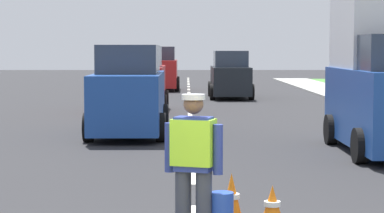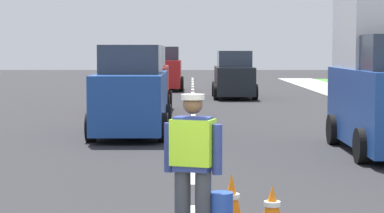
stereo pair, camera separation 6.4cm
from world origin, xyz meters
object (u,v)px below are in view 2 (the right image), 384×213
Objects in this scene: traffic_cone_near at (270,207)px; car_oncoming_third at (162,70)px; car_outgoing_far at (232,76)px; car_oncoming_lead at (130,93)px; traffic_cone_far at (230,200)px; car_oncoming_second at (139,81)px; road_worker at (193,161)px.

car_oncoming_third reaches higher than traffic_cone_near.
car_outgoing_far is 1.09× the size of car_oncoming_third.
car_oncoming_third is (-2.45, 29.89, 0.80)m from traffic_cone_near.
car_oncoming_lead is at bearing -103.45° from car_outgoing_far.
car_oncoming_second reaches higher than traffic_cone_far.
traffic_cone_near is 0.80× the size of traffic_cone_far.
car_oncoming_second is 1.00× the size of car_outgoing_far.
car_oncoming_second is at bearing -91.08° from car_oncoming_third.
traffic_cone_near is at bearing -92.11° from car_outgoing_far.
car_outgoing_far is 6.95m from car_oncoming_third.
car_oncoming_lead is 1.04× the size of car_oncoming_second.
road_worker is 1.35m from traffic_cone_near.
traffic_cone_far is at bearing -78.36° from car_oncoming_lead.
car_oncoming_second is at bearing 91.91° from car_oncoming_lead.
traffic_cone_near is 0.14× the size of car_oncoming_third.
traffic_cone_far is 23.74m from car_outgoing_far.
traffic_cone_far is 29.86m from car_oncoming_third.
road_worker is 0.40× the size of car_oncoming_second.
car_oncoming_lead is at bearing 101.64° from traffic_cone_far.
car_outgoing_far is at bearing 87.89° from traffic_cone_near.
road_worker reaches higher than traffic_cone_near.
car_oncoming_second is at bearing 95.87° from road_worker.
road_worker is at bearing -81.61° from car_oncoming_lead.
traffic_cone_near is 0.12× the size of car_oncoming_lead.
car_oncoming_lead is 1.14× the size of car_oncoming_third.
traffic_cone_far is at bearing -93.29° from car_outgoing_far.
road_worker is 0.40× the size of car_outgoing_far.
car_oncoming_second reaches higher than car_outgoing_far.
car_oncoming_third is at bearing 94.69° from traffic_cone_near.
road_worker is at bearing -118.85° from traffic_cone_far.
car_oncoming_second is at bearing 97.69° from traffic_cone_far.
car_oncoming_third reaches higher than traffic_cone_far.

